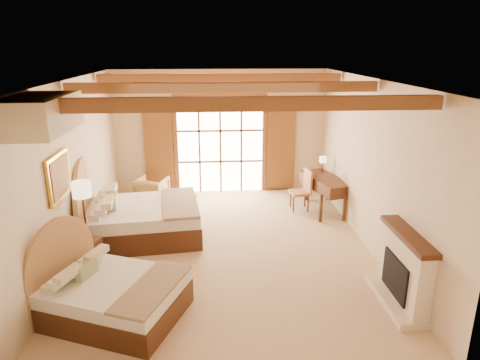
{
  "coord_description": "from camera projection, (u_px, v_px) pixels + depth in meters",
  "views": [
    {
      "loc": [
        -0.25,
        -7.52,
        3.78
      ],
      "look_at": [
        0.29,
        0.2,
        1.33
      ],
      "focal_mm": 32.0,
      "sensor_mm": 36.0,
      "label": 1
    }
  ],
  "objects": [
    {
      "name": "floor",
      "position": [
        226.0,
        248.0,
        8.31
      ],
      "size": [
        7.0,
        7.0,
        0.0
      ],
      "primitive_type": "plane",
      "color": "#CEB088",
      "rests_on": "ground"
    },
    {
      "name": "wall_back",
      "position": [
        220.0,
        132.0,
        11.16
      ],
      "size": [
        5.5,
        0.0,
        5.5
      ],
      "primitive_type": "plane",
      "rotation": [
        1.57,
        0.0,
        0.0
      ],
      "color": "beige",
      "rests_on": "ground"
    },
    {
      "name": "wall_left",
      "position": [
        72.0,
        172.0,
        7.65
      ],
      "size": [
        0.0,
        7.0,
        7.0
      ],
      "primitive_type": "plane",
      "rotation": [
        1.57,
        0.0,
        1.57
      ],
      "color": "beige",
      "rests_on": "ground"
    },
    {
      "name": "wall_right",
      "position": [
        371.0,
        167.0,
        8.01
      ],
      "size": [
        0.0,
        7.0,
        7.0
      ],
      "primitive_type": "plane",
      "rotation": [
        1.57,
        0.0,
        -1.57
      ],
      "color": "beige",
      "rests_on": "ground"
    },
    {
      "name": "ceiling",
      "position": [
        224.0,
        80.0,
        7.35
      ],
      "size": [
        7.0,
        7.0,
        0.0
      ],
      "primitive_type": "plane",
      "rotation": [
        3.14,
        0.0,
        0.0
      ],
      "color": "#B8723B",
      "rests_on": "ground"
    },
    {
      "name": "ceiling_beams",
      "position": [
        224.0,
        87.0,
        7.38
      ],
      "size": [
        5.39,
        4.6,
        0.18
      ],
      "primitive_type": null,
      "color": "brown",
      "rests_on": "ceiling"
    },
    {
      "name": "french_doors",
      "position": [
        220.0,
        146.0,
        11.21
      ],
      "size": [
        3.95,
        0.08,
        2.6
      ],
      "color": "white",
      "rests_on": "ground"
    },
    {
      "name": "fireplace",
      "position": [
        403.0,
        272.0,
        6.43
      ],
      "size": [
        0.46,
        1.4,
        1.16
      ],
      "color": "beige",
      "rests_on": "ground"
    },
    {
      "name": "painting",
      "position": [
        59.0,
        177.0,
        6.89
      ],
      "size": [
        0.06,
        0.95,
        0.75
      ],
      "color": "gold",
      "rests_on": "wall_left"
    },
    {
      "name": "canopy_valance",
      "position": [
        39.0,
        114.0,
        5.36
      ],
      "size": [
        0.7,
        1.4,
        0.45
      ],
      "primitive_type": "cube",
      "color": "beige",
      "rests_on": "ceiling"
    },
    {
      "name": "bed_near",
      "position": [
        104.0,
        293.0,
        6.14
      ],
      "size": [
        2.36,
        2.0,
        1.23
      ],
      "rotation": [
        0.0,
        0.0,
        -0.38
      ],
      "color": "#3F1E10",
      "rests_on": "floor"
    },
    {
      "name": "bed_far",
      "position": [
        133.0,
        217.0,
        8.66
      ],
      "size": [
        2.48,
        1.98,
        1.51
      ],
      "rotation": [
        0.0,
        0.0,
        0.12
      ],
      "color": "#3F1E10",
      "rests_on": "floor"
    },
    {
      "name": "nightstand",
      "position": [
        82.0,
        259.0,
        7.24
      ],
      "size": [
        0.69,
        0.69,
        0.64
      ],
      "primitive_type": "cube",
      "rotation": [
        0.0,
        0.0,
        -0.38
      ],
      "color": "#3F1E10",
      "rests_on": "floor"
    },
    {
      "name": "floor_lamp",
      "position": [
        82.0,
        194.0,
        7.41
      ],
      "size": [
        0.32,
        0.32,
        1.53
      ],
      "color": "#3B2A1B",
      "rests_on": "floor"
    },
    {
      "name": "armchair",
      "position": [
        152.0,
        190.0,
        10.61
      ],
      "size": [
        0.88,
        0.89,
        0.65
      ],
      "primitive_type": "imported",
      "rotation": [
        0.0,
        0.0,
        -3.44
      ],
      "color": "#A37F47",
      "rests_on": "floor"
    },
    {
      "name": "ottoman",
      "position": [
        182.0,
        200.0,
        10.26
      ],
      "size": [
        0.69,
        0.69,
        0.42
      ],
      "primitive_type": "cube",
      "rotation": [
        0.0,
        0.0,
        0.21
      ],
      "color": "#AE8E4B",
      "rests_on": "floor"
    },
    {
      "name": "desk",
      "position": [
        325.0,
        193.0,
        10.12
      ],
      "size": [
        1.02,
        1.62,
        0.81
      ],
      "rotation": [
        0.0,
        0.0,
        0.27
      ],
      "color": "#3F1E10",
      "rests_on": "floor"
    },
    {
      "name": "desk_chair",
      "position": [
        301.0,
        197.0,
        10.18
      ],
      "size": [
        0.51,
        0.51,
        0.99
      ],
      "rotation": [
        0.0,
        0.0,
        0.18
      ],
      "color": "#B06C4B",
      "rests_on": "floor"
    },
    {
      "name": "desk_lamp",
      "position": [
        323.0,
        160.0,
        10.46
      ],
      "size": [
        0.18,
        0.18,
        0.36
      ],
      "color": "#3B2A1B",
      "rests_on": "desk"
    }
  ]
}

